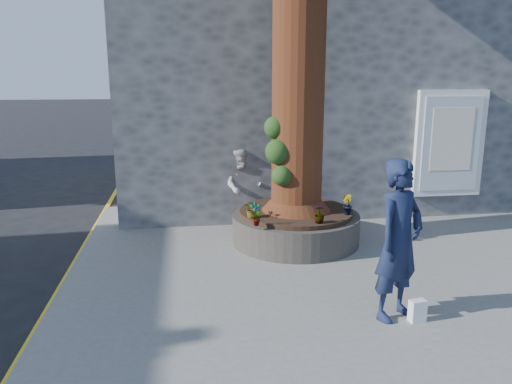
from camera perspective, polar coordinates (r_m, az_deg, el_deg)
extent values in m
plane|color=black|center=(7.30, 1.70, -11.91)|extent=(120.00, 120.00, 0.00)
cube|color=slate|center=(8.52, 10.62, -7.90)|extent=(9.00, 8.00, 0.12)
cube|color=yellow|center=(8.35, -20.99, -9.48)|extent=(0.10, 30.00, 0.01)
cube|color=#484B4C|center=(14.18, 6.95, 12.79)|extent=(10.00, 8.00, 6.00)
cube|color=white|center=(11.16, 21.24, 5.16)|extent=(1.50, 0.12, 2.20)
cube|color=silver|center=(11.11, 21.39, 5.12)|extent=(1.25, 0.04, 1.95)
cube|color=silver|center=(11.08, 21.48, 5.61)|extent=(0.90, 0.02, 1.30)
cylinder|color=black|center=(9.14, 4.54, -4.10)|extent=(2.30, 2.30, 0.52)
cylinder|color=black|center=(9.06, 4.58, -2.29)|extent=(2.04, 2.04, 0.08)
cone|color=#411710|center=(8.96, 4.62, 0.11)|extent=(1.24, 1.24, 0.70)
sphere|color=#133812|center=(8.55, 2.52, 4.63)|extent=(0.44, 0.44, 0.44)
sphere|color=#133812|center=(8.53, 3.01, 1.88)|extent=(0.36, 0.36, 0.36)
sphere|color=#133812|center=(8.61, 2.27, 7.37)|extent=(0.40, 0.40, 0.40)
imported|color=#161F3D|center=(6.37, 16.04, -5.36)|extent=(0.88, 0.79, 2.02)
imported|color=beige|center=(10.07, -1.55, 0.66)|extent=(0.84, 0.69, 1.57)
cube|color=white|center=(6.65, 17.96, -12.78)|extent=(0.22, 0.15, 0.28)
imported|color=gray|center=(8.04, 0.00, -2.52)|extent=(0.24, 0.20, 0.39)
imported|color=gray|center=(8.84, 10.37, -1.41)|extent=(0.24, 0.24, 0.35)
imported|color=gray|center=(8.26, 7.24, -2.52)|extent=(0.17, 0.17, 0.30)
imported|color=gray|center=(8.50, -0.45, -1.96)|extent=(0.36, 0.36, 0.30)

